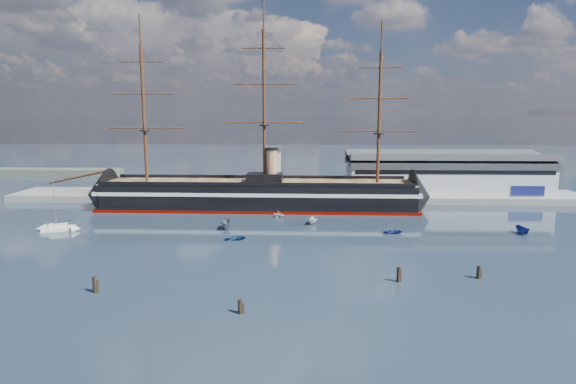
{
  "coord_description": "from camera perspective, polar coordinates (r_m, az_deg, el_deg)",
  "views": [
    {
      "loc": [
        12.54,
        -75.69,
        27.31
      ],
      "look_at": [
        8.71,
        35.0,
        9.0
      ],
      "focal_mm": 30.0,
      "sensor_mm": 36.0,
      "label": 1
    }
  ],
  "objects": [
    {
      "name": "piling_near_right",
      "position": [
        81.93,
        12.93,
        -10.33
      ],
      "size": [
        0.64,
        0.64,
        3.22
      ],
      "primitive_type": "cylinder",
      "color": "black",
      "rests_on": "ground"
    },
    {
      "name": "piling_far_right",
      "position": [
        87.4,
        21.61,
        -9.5
      ],
      "size": [
        0.64,
        0.64,
        2.92
      ],
      "primitive_type": "cylinder",
      "color": "black",
      "rests_on": "ground"
    },
    {
      "name": "sailboat",
      "position": [
        124.82,
        -25.55,
        -3.82
      ],
      "size": [
        7.83,
        4.42,
        12.03
      ],
      "rotation": [
        0.0,
        0.0,
        0.31
      ],
      "color": "white",
      "rests_on": "ground"
    },
    {
      "name": "piling_near_mid",
      "position": [
        68.54,
        -5.68,
        -14.14
      ],
      "size": [
        0.64,
        0.64,
        2.76
      ],
      "primitive_type": "cylinder",
      "color": "black",
      "rests_on": "ground"
    },
    {
      "name": "motorboat_a",
      "position": [
        115.37,
        -7.34,
        -4.38
      ],
      "size": [
        6.44,
        2.73,
        2.52
      ],
      "primitive_type": "imported",
      "rotation": [
        0.0,
        0.0,
        0.07
      ],
      "color": "#545C68",
      "rests_on": "ground"
    },
    {
      "name": "quay",
      "position": [
        154.14,
        1.01,
        -0.82
      ],
      "size": [
        180.0,
        18.0,
        2.0
      ],
      "primitive_type": "cube",
      "color": "slate",
      "rests_on": "ground"
    },
    {
      "name": "motorboat_f",
      "position": [
        122.32,
        26.04,
        -4.49
      ],
      "size": [
        5.66,
        2.84,
        2.17
      ],
      "primitive_type": "imported",
      "rotation": [
        0.0,
        0.0,
        0.16
      ],
      "color": "navy",
      "rests_on": "ground"
    },
    {
      "name": "warehouse",
      "position": [
        163.33,
        18.14,
        2.12
      ],
      "size": [
        63.0,
        21.0,
        11.6
      ],
      "color": "#B7BABC",
      "rests_on": "ground"
    },
    {
      "name": "motorboat_c",
      "position": [
        119.79,
        2.96,
        -3.8
      ],
      "size": [
        5.6,
        3.34,
        2.11
      ],
      "primitive_type": "imported",
      "rotation": [
        0.0,
        0.0,
        -0.29
      ],
      "color": "silver",
      "rests_on": "ground"
    },
    {
      "name": "quay_tower",
      "position": [
        150.02,
        -1.68,
        2.66
      ],
      "size": [
        5.0,
        5.0,
        15.0
      ],
      "color": "silver",
      "rests_on": "ground"
    },
    {
      "name": "warship",
      "position": [
        138.49,
        -4.3,
        -0.31
      ],
      "size": [
        112.97,
        17.3,
        53.94
      ],
      "rotation": [
        0.0,
        0.0,
        -0.01
      ],
      "color": "black",
      "rests_on": "ground"
    },
    {
      "name": "motorboat_e",
      "position": [
        113.08,
        12.34,
        -4.81
      ],
      "size": [
        1.21,
        2.8,
        1.29
      ],
      "primitive_type": "imported",
      "rotation": [
        0.0,
        0.0,
        1.61
      ],
      "color": "navy",
      "rests_on": "ground"
    },
    {
      "name": "piling_near_left",
      "position": [
        81.11,
        -21.88,
        -10.99
      ],
      "size": [
        0.64,
        0.64,
        3.32
      ],
      "primitive_type": "cylinder",
      "color": "black",
      "rests_on": "ground"
    },
    {
      "name": "motorboat_b",
      "position": [
        105.6,
        -6.19,
        -5.66
      ],
      "size": [
        1.61,
        3.0,
        1.33
      ],
      "primitive_type": "imported",
      "rotation": [
        0.0,
        0.0,
        1.75
      ],
      "color": "navy",
      "rests_on": "ground"
    },
    {
      "name": "ground",
      "position": [
        119.52,
        -4.1,
        -3.85
      ],
      "size": [
        600.0,
        600.0,
        0.0
      ],
      "primitive_type": "plane",
      "color": "#1F2733",
      "rests_on": "ground"
    },
    {
      "name": "motorboat_d",
      "position": [
        126.84,
        -1.11,
        -3.05
      ],
      "size": [
        4.73,
        5.92,
        2.0
      ],
      "primitive_type": "imported",
      "rotation": [
        0.0,
        0.0,
        1.06
      ],
      "color": "silver",
      "rests_on": "ground"
    }
  ]
}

